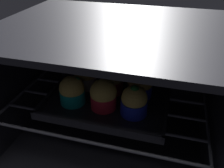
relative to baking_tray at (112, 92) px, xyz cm
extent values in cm
cube|color=black|center=(0.00, -1.19, -15.43)|extent=(59.00, 47.00, 1.50)
cube|color=black|center=(0.00, -1.19, 20.07)|extent=(59.00, 47.00, 1.50)
cube|color=black|center=(0.00, 21.56, 2.32)|extent=(59.00, 1.50, 34.00)
cube|color=black|center=(-28.75, -1.19, 2.32)|extent=(1.50, 47.00, 34.00)
cube|color=black|center=(28.75, -1.19, 2.32)|extent=(1.50, 47.00, 34.00)
cylinder|color=#51515B|center=(0.00, -20.19, -1.08)|extent=(54.00, 0.80, 0.80)
cylinder|color=#51515B|center=(0.00, -12.59, -1.08)|extent=(54.00, 0.80, 0.80)
cylinder|color=#51515B|center=(0.00, -4.99, -1.08)|extent=(54.00, 0.80, 0.80)
cylinder|color=#51515B|center=(0.00, 2.61, -1.08)|extent=(54.00, 0.80, 0.80)
cylinder|color=#51515B|center=(0.00, 10.21, -1.08)|extent=(54.00, 0.80, 0.80)
cylinder|color=#51515B|center=(0.00, 17.81, -1.08)|extent=(54.00, 0.80, 0.80)
cylinder|color=#51515B|center=(-27.00, -1.19, -1.08)|extent=(0.80, 42.00, 0.80)
cylinder|color=#51515B|center=(27.00, -1.19, -1.08)|extent=(0.80, 42.00, 0.80)
cube|color=black|center=(0.00, 0.00, -0.08)|extent=(33.82, 33.82, 1.20)
cube|color=black|center=(0.00, -16.51, 1.02)|extent=(33.82, 0.80, 1.00)
cube|color=black|center=(0.00, 16.51, 1.02)|extent=(33.82, 0.80, 1.00)
cube|color=black|center=(-16.51, 0.00, 1.02)|extent=(0.80, 33.82, 1.00)
cube|color=black|center=(16.51, 0.00, 1.02)|extent=(0.80, 33.82, 1.00)
cylinder|color=#0C8C84|center=(-8.83, -8.47, 2.46)|extent=(6.90, 6.90, 3.88)
sphere|color=gold|center=(-8.83, -8.47, 5.05)|extent=(6.84, 6.84, 6.84)
sphere|color=#28702D|center=(-7.54, -7.65, 7.50)|extent=(1.61, 1.61, 1.61)
cylinder|color=red|center=(0.32, -8.31, 2.46)|extent=(6.90, 6.90, 3.88)
sphere|color=gold|center=(0.32, -8.31, 5.29)|extent=(7.04, 7.04, 7.04)
sphere|color=#28702D|center=(-0.24, -8.15, 7.60)|extent=(1.69, 1.69, 1.69)
cylinder|color=#1928B7|center=(8.25, -8.79, 2.46)|extent=(6.90, 6.90, 3.88)
sphere|color=gold|center=(8.25, -8.79, 5.31)|extent=(6.56, 6.56, 6.56)
sphere|color=#1E6023|center=(8.27, -9.16, 8.08)|extent=(2.12, 2.12, 2.12)
cylinder|color=silver|center=(-8.30, 0.38, 2.46)|extent=(6.90, 6.90, 3.88)
sphere|color=gold|center=(-8.30, 0.38, 5.21)|extent=(6.90, 6.90, 6.90)
sphere|color=#28702D|center=(-8.22, 0.98, 7.58)|extent=(1.73, 1.73, 1.73)
cylinder|color=red|center=(0.08, -0.16, 2.46)|extent=(6.90, 6.90, 3.88)
sphere|color=#DBBC60|center=(0.08, -0.16, 5.22)|extent=(6.62, 6.62, 6.62)
sphere|color=#19511E|center=(0.47, 0.75, 8.01)|extent=(2.02, 2.02, 2.02)
cylinder|color=#1928B7|center=(8.32, -0.25, 2.46)|extent=(6.90, 6.90, 3.88)
sphere|color=gold|center=(8.32, -0.25, 5.11)|extent=(7.16, 7.16, 7.16)
sphere|color=#28702D|center=(8.60, -0.23, 7.81)|extent=(2.47, 2.47, 2.47)
cylinder|color=red|center=(-8.84, 8.29, 2.46)|extent=(6.90, 6.90, 3.88)
sphere|color=#DBBC60|center=(-8.84, 8.29, 5.53)|extent=(6.92, 6.92, 6.92)
sphere|color=#1E6023|center=(-8.55, 8.77, 8.06)|extent=(2.49, 2.49, 2.49)
cylinder|color=red|center=(-0.40, 8.70, 2.46)|extent=(6.90, 6.90, 3.88)
sphere|color=gold|center=(-0.40, 8.70, 5.64)|extent=(6.64, 6.64, 6.64)
sphere|color=#19511E|center=(-1.32, 8.93, 7.72)|extent=(2.07, 2.07, 2.07)
cylinder|color=#1928B7|center=(8.69, 8.83, 2.46)|extent=(6.90, 6.90, 3.88)
sphere|color=#E0CC7A|center=(8.69, 8.83, 5.66)|extent=(6.56, 6.56, 6.56)
camera|label=1|loc=(15.72, -56.47, 38.74)|focal=37.50mm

